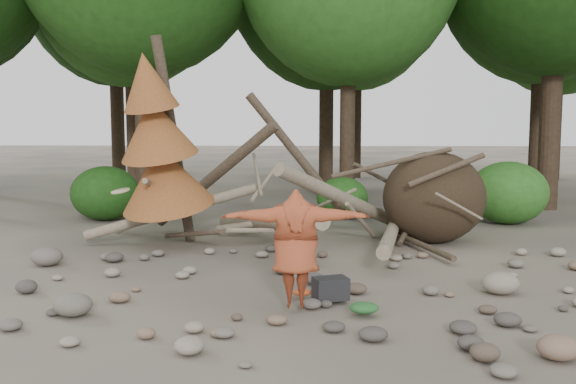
{
  "coord_description": "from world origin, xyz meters",
  "views": [
    {
      "loc": [
        -0.04,
        -9.48,
        2.61
      ],
      "look_at": [
        -0.44,
        1.5,
        1.4
      ],
      "focal_mm": 40.0,
      "sensor_mm": 36.0,
      "label": 1
    }
  ],
  "objects": [
    {
      "name": "bush_left",
      "position": [
        -5.5,
        7.2,
        0.72
      ],
      "size": [
        1.8,
        1.8,
        1.44
      ],
      "primitive_type": "ellipsoid",
      "color": "#1B4713",
      "rests_on": "ground"
    },
    {
      "name": "boulder_mid_right",
      "position": [
        2.84,
        0.15,
        0.17
      ],
      "size": [
        0.57,
        0.51,
        0.34
      ],
      "primitive_type": "ellipsoid",
      "color": "gray",
      "rests_on": "ground"
    },
    {
      "name": "ground",
      "position": [
        0.0,
        0.0,
        0.0
      ],
      "size": [
        120.0,
        120.0,
        0.0
      ],
      "primitive_type": "plane",
      "color": "#514C44",
      "rests_on": "ground"
    },
    {
      "name": "cloth_orange",
      "position": [
        -0.17,
        -0.24,
        0.05
      ],
      "size": [
        0.28,
        0.23,
        0.1
      ],
      "primitive_type": "ellipsoid",
      "color": "#BD4B20",
      "rests_on": "ground"
    },
    {
      "name": "backpack",
      "position": [
        0.25,
        -0.45,
        0.16
      ],
      "size": [
        0.56,
        0.46,
        0.32
      ],
      "primitive_type": "cube",
      "rotation": [
        0.0,
        0.0,
        0.34
      ],
      "color": "black",
      "rests_on": "ground"
    },
    {
      "name": "frisbee_thrower",
      "position": [
        -0.25,
        -0.91,
        0.9
      ],
      "size": [
        3.35,
        1.0,
        1.7
      ],
      "color": "#9B4023",
      "rests_on": "ground"
    },
    {
      "name": "deadfall_pile",
      "position": [
        2.02,
        4.24,
        0.95
      ],
      "size": [
        8.55,
        5.24,
        3.3
      ],
      "color": "#332619",
      "rests_on": "ground"
    },
    {
      "name": "bush_mid",
      "position": [
        0.8,
        7.8,
        0.56
      ],
      "size": [
        1.4,
        1.4,
        1.12
      ],
      "primitive_type": "ellipsoid",
      "color": "#255A1A",
      "rests_on": "ground"
    },
    {
      "name": "bush_right",
      "position": [
        5.0,
        7.0,
        0.8
      ],
      "size": [
        2.0,
        2.0,
        1.6
      ],
      "primitive_type": "ellipsoid",
      "color": "#2E6A21",
      "rests_on": "ground"
    },
    {
      "name": "boulder_mid_left",
      "position": [
        -4.84,
        1.79,
        0.17
      ],
      "size": [
        0.58,
        0.52,
        0.35
      ],
      "primitive_type": "ellipsoid",
      "color": "#685E58",
      "rests_on": "ground"
    },
    {
      "name": "dead_conifer",
      "position": [
        -3.12,
        3.37,
        2.11
      ],
      "size": [
        2.06,
        2.16,
        4.35
      ],
      "color": "#4C3F30",
      "rests_on": "ground"
    },
    {
      "name": "boulder_front_left",
      "position": [
        -3.24,
        -1.19,
        0.16
      ],
      "size": [
        0.52,
        0.47,
        0.31
      ],
      "primitive_type": "ellipsoid",
      "color": "#666155",
      "rests_on": "ground"
    },
    {
      "name": "boulder_front_right",
      "position": [
        2.68,
        -2.57,
        0.14
      ],
      "size": [
        0.47,
        0.42,
        0.28
      ],
      "primitive_type": "ellipsoid",
      "color": "#826451",
      "rests_on": "ground"
    },
    {
      "name": "cloth_green",
      "position": [
        0.68,
        -1.08,
        0.07
      ],
      "size": [
        0.39,
        0.33,
        0.15
      ],
      "primitive_type": "ellipsoid",
      "color": "#245B27",
      "rests_on": "ground"
    }
  ]
}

